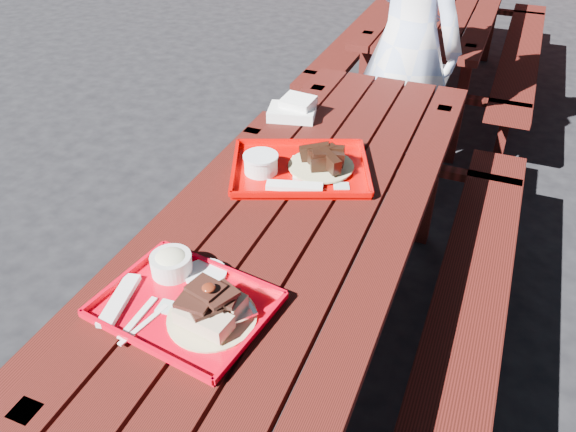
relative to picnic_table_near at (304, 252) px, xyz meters
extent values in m
plane|color=black|center=(0.00, 0.00, -0.56)|extent=(60.00, 60.00, 0.00)
cube|color=#410F0C|center=(-0.30, 0.00, 0.17)|extent=(0.14, 2.40, 0.04)
cube|color=#410F0C|center=(-0.15, 0.00, 0.17)|extent=(0.14, 2.40, 0.04)
cube|color=#410F0C|center=(0.00, 0.00, 0.17)|extent=(0.14, 2.40, 0.04)
cube|color=#410F0C|center=(0.15, 0.00, 0.17)|extent=(0.14, 2.40, 0.04)
cube|color=#410F0C|center=(0.30, 0.00, 0.17)|extent=(0.14, 2.40, 0.04)
cube|color=#410F0C|center=(-0.58, 0.00, -0.13)|extent=(0.25, 2.40, 0.04)
cube|color=#410F0C|center=(-0.58, 0.84, -0.35)|extent=(0.06, 0.06, 0.42)
cube|color=#410F0C|center=(0.58, 0.00, -0.13)|extent=(0.25, 2.40, 0.04)
cube|color=#410F0C|center=(0.58, 0.84, -0.35)|extent=(0.06, 0.06, 0.42)
cube|color=#410F0C|center=(-0.30, 0.96, -0.19)|extent=(0.06, 0.06, 0.75)
cube|color=#410F0C|center=(0.30, 0.96, -0.19)|extent=(0.06, 0.06, 0.75)
cube|color=#410F0C|center=(0.00, 0.96, -0.13)|extent=(1.40, 0.06, 0.04)
cube|color=#410F0C|center=(0.00, 2.80, 0.17)|extent=(0.14, 2.40, 0.04)
cube|color=#410F0C|center=(0.15, 2.80, 0.17)|extent=(0.14, 2.40, 0.04)
cube|color=#410F0C|center=(0.30, 2.80, 0.17)|extent=(0.14, 2.40, 0.04)
cube|color=#410F0C|center=(-0.58, 2.80, -0.13)|extent=(0.25, 2.40, 0.04)
cube|color=#410F0C|center=(-0.58, 1.96, -0.35)|extent=(0.06, 0.06, 0.42)
cube|color=#410F0C|center=(-0.58, 3.64, -0.35)|extent=(0.06, 0.06, 0.42)
cube|color=#410F0C|center=(0.58, 2.80, -0.13)|extent=(0.25, 2.40, 0.04)
cube|color=#410F0C|center=(0.58, 1.96, -0.35)|extent=(0.06, 0.06, 0.42)
cube|color=#410F0C|center=(0.58, 3.64, -0.35)|extent=(0.06, 0.06, 0.42)
cube|color=#410F0C|center=(-0.30, 1.84, -0.19)|extent=(0.06, 0.06, 0.75)
cube|color=#410F0C|center=(0.30, 1.84, -0.19)|extent=(0.06, 0.06, 0.75)
cube|color=#410F0C|center=(-0.30, 3.76, -0.19)|extent=(0.06, 0.06, 0.75)
cube|color=#410F0C|center=(0.30, 3.76, -0.19)|extent=(0.06, 0.06, 0.75)
cube|color=#410F0C|center=(0.00, 1.84, -0.13)|extent=(1.40, 0.06, 0.04)
cube|color=#410F0C|center=(0.00, 3.76, -0.13)|extent=(1.40, 0.06, 0.04)
cube|color=red|center=(-0.13, -0.55, 0.20)|extent=(0.47, 0.39, 0.01)
cube|color=red|center=(-0.11, -0.39, 0.21)|extent=(0.43, 0.07, 0.02)
cube|color=red|center=(-0.15, -0.72, 0.21)|extent=(0.43, 0.07, 0.02)
cube|color=red|center=(0.08, -0.58, 0.21)|extent=(0.06, 0.33, 0.02)
cube|color=red|center=(-0.34, -0.52, 0.21)|extent=(0.06, 0.33, 0.02)
cylinder|color=tan|center=(-0.04, -0.57, 0.20)|extent=(0.23, 0.23, 0.01)
cube|color=tan|center=(-0.04, -0.61, 0.23)|extent=(0.15, 0.09, 0.04)
cube|color=tan|center=(-0.04, -0.53, 0.23)|extent=(0.15, 0.09, 0.04)
ellipsoid|color=#571B0C|center=(-0.04, -0.57, 0.32)|extent=(0.04, 0.04, 0.01)
cylinder|color=silver|center=(-0.23, -0.45, 0.23)|extent=(0.12, 0.12, 0.06)
ellipsoid|color=beige|center=(-0.23, -0.45, 0.25)|extent=(0.10, 0.10, 0.04)
cylinder|color=white|center=(-0.14, -0.42, 0.21)|extent=(0.12, 0.12, 0.01)
cube|color=white|center=(-0.30, -0.61, 0.21)|extent=(0.08, 0.20, 0.02)
cube|color=white|center=(-0.22, -0.64, 0.20)|extent=(0.02, 0.16, 0.01)
cube|color=white|center=(-0.19, -0.65, 0.20)|extent=(0.05, 0.16, 0.00)
cube|color=silver|center=(-0.17, -0.58, 0.20)|extent=(0.05, 0.05, 0.00)
cube|color=#C80100|center=(-0.10, 0.21, 0.20)|extent=(0.58, 0.52, 0.01)
cube|color=#C80100|center=(-0.17, 0.38, 0.21)|extent=(0.45, 0.19, 0.02)
cube|color=#C80100|center=(-0.03, 0.04, 0.21)|extent=(0.45, 0.19, 0.02)
cube|color=#C80100|center=(0.12, 0.30, 0.21)|extent=(0.15, 0.35, 0.02)
cube|color=#C80100|center=(-0.32, 0.12, 0.21)|extent=(0.15, 0.35, 0.02)
cube|color=white|center=(-0.05, 0.23, 0.21)|extent=(0.21, 0.21, 0.01)
cylinder|color=tan|center=(-0.03, 0.24, 0.21)|extent=(0.24, 0.24, 0.01)
cylinder|color=silver|center=(-0.22, 0.14, 0.23)|extent=(0.12, 0.12, 0.06)
cylinder|color=white|center=(-0.22, 0.14, 0.27)|extent=(0.13, 0.13, 0.01)
cube|color=white|center=(-0.07, 0.08, 0.21)|extent=(0.20, 0.10, 0.02)
cube|color=#AEC5C3|center=(0.08, 0.15, 0.21)|extent=(0.07, 0.06, 0.00)
cube|color=white|center=(-0.29, 0.61, 0.21)|extent=(0.22, 0.19, 0.04)
cube|color=white|center=(-0.28, 0.64, 0.25)|extent=(0.15, 0.12, 0.04)
imported|color=#BCD1FF|center=(0.01, 1.49, 0.29)|extent=(0.73, 0.63, 1.70)
camera|label=1|loc=(0.52, -1.43, 1.27)|focal=35.00mm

